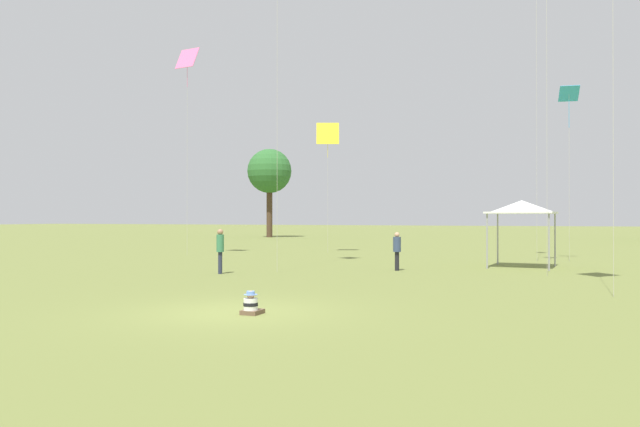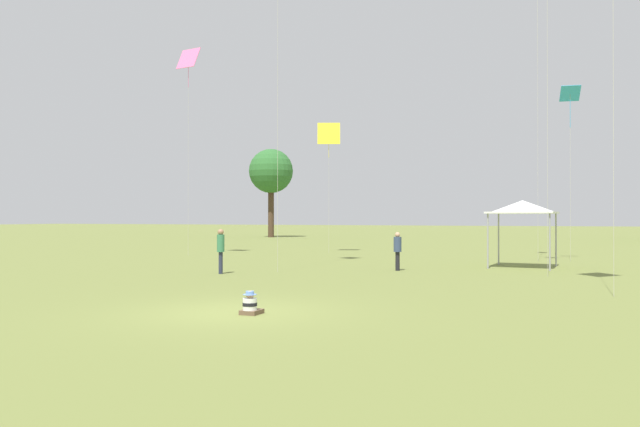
{
  "view_description": "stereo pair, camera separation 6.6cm",
  "coord_description": "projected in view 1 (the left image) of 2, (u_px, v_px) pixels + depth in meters",
  "views": [
    {
      "loc": [
        7.02,
        -12.73,
        2.2
      ],
      "look_at": [
        0.16,
        5.18,
        2.31
      ],
      "focal_mm": 35.0,
      "sensor_mm": 36.0,
      "label": 1
    },
    {
      "loc": [
        7.08,
        -12.71,
        2.2
      ],
      "look_at": [
        0.16,
        5.18,
        2.31
      ],
      "focal_mm": 35.0,
      "sensor_mm": 36.0,
      "label": 2
    }
  ],
  "objects": [
    {
      "name": "kite_0",
      "position": [
        569.0,
        99.0,
        31.06
      ],
      "size": [
        1.03,
        0.81,
        8.7
      ],
      "rotation": [
        0.0,
        0.0,
        2.5
      ],
      "color": "#339EDB",
      "rests_on": "ground"
    },
    {
      "name": "person_standing_0",
      "position": [
        397.0,
        248.0,
        25.58
      ],
      "size": [
        0.45,
        0.45,
        1.58
      ],
      "rotation": [
        0.0,
        0.0,
        3.96
      ],
      "color": "black",
      "rests_on": "ground"
    },
    {
      "name": "ground_plane",
      "position": [
        233.0,
        312.0,
        14.38
      ],
      "size": [
        300.0,
        300.0,
        0.0
      ],
      "primitive_type": "plane",
      "color": "olive"
    },
    {
      "name": "seated_toddler",
      "position": [
        251.0,
        305.0,
        14.06
      ],
      "size": [
        0.4,
        0.5,
        0.54
      ],
      "rotation": [
        0.0,
        0.0,
        -0.01
      ],
      "color": "brown",
      "rests_on": "ground"
    },
    {
      "name": "distant_tree_0",
      "position": [
        269.0,
        172.0,
        68.16
      ],
      "size": [
        4.83,
        4.83,
        9.67
      ],
      "color": "#473323",
      "rests_on": "ground"
    },
    {
      "name": "kite_3",
      "position": [
        328.0,
        135.0,
        38.31
      ],
      "size": [
        1.43,
        0.82,
        8.03
      ],
      "rotation": [
        0.0,
        0.0,
        5.86
      ],
      "color": "yellow",
      "rests_on": "ground"
    },
    {
      "name": "person_standing_2",
      "position": [
        220.0,
        246.0,
        24.13
      ],
      "size": [
        0.38,
        0.38,
        1.74
      ],
      "rotation": [
        0.0,
        0.0,
        0.41
      ],
      "color": "#282D42",
      "rests_on": "ground"
    },
    {
      "name": "kite_5",
      "position": [
        187.0,
        62.0,
        35.73
      ],
      "size": [
        1.41,
        0.8,
        11.93
      ],
      "rotation": [
        0.0,
        0.0,
        5.35
      ],
      "color": "pink",
      "rests_on": "ground"
    },
    {
      "name": "canopy_tent",
      "position": [
        522.0,
        207.0,
        27.18
      ],
      "size": [
        3.01,
        3.01,
        2.93
      ],
      "rotation": [
        0.0,
        0.0,
        -0.09
      ],
      "color": "white",
      "rests_on": "ground"
    }
  ]
}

